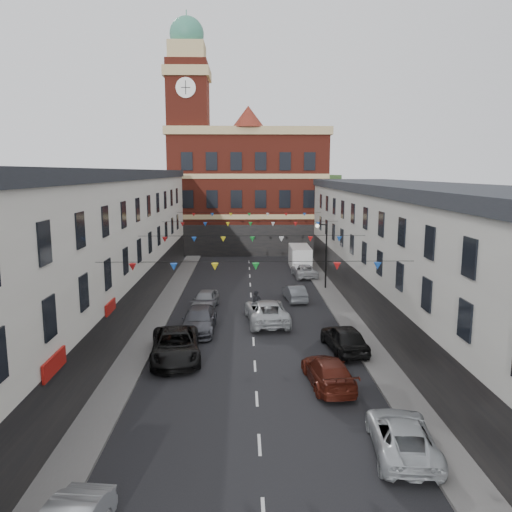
{
  "coord_description": "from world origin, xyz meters",
  "views": [
    {
      "loc": [
        -0.57,
        -29.96,
        10.53
      ],
      "look_at": [
        0.36,
        8.38,
        4.05
      ],
      "focal_mm": 35.0,
      "sensor_mm": 36.0,
      "label": 1
    }
  ],
  "objects": [
    {
      "name": "terrace_left",
      "position": [
        -11.78,
        1.0,
        5.35
      ],
      "size": [
        8.4,
        56.0,
        10.7
      ],
      "color": "beige",
      "rests_on": "ground"
    },
    {
      "name": "distant_hill",
      "position": [
        -4.0,
        62.0,
        5.0
      ],
      "size": [
        40.0,
        14.0,
        10.0
      ],
      "primitive_type": "cube",
      "color": "#325126",
      "rests_on": "ground"
    },
    {
      "name": "pedestrian",
      "position": [
        0.32,
        5.63,
        0.95
      ],
      "size": [
        0.76,
        0.57,
        1.9
      ],
      "primitive_type": "imported",
      "rotation": [
        0.0,
        0.0,
        0.18
      ],
      "color": "black",
      "rests_on": "ground"
    },
    {
      "name": "moving_car",
      "position": [
        1.0,
        4.04,
        0.82
      ],
      "size": [
        3.23,
        6.13,
        1.64
      ],
      "primitive_type": "imported",
      "rotation": [
        0.0,
        0.0,
        3.23
      ],
      "color": "#AFB3B7",
      "rests_on": "ground"
    },
    {
      "name": "car_right_b",
      "position": [
        5.38,
        -12.63,
        0.67
      ],
      "size": [
        2.73,
        5.06,
        1.35
      ],
      "primitive_type": "imported",
      "rotation": [
        0.0,
        0.0,
        3.04
      ],
      "color": "#B2B7BB",
      "rests_on": "ground"
    },
    {
      "name": "terrace_right",
      "position": [
        11.78,
        1.0,
        4.85
      ],
      "size": [
        8.4,
        56.0,
        9.7
      ],
      "color": "beige",
      "rests_on": "ground"
    },
    {
      "name": "civic_building",
      "position": [
        0.0,
        37.95,
        8.14
      ],
      "size": [
        20.6,
        13.3,
        18.5
      ],
      "color": "maroon",
      "rests_on": "ground"
    },
    {
      "name": "pavement_right",
      "position": [
        6.9,
        2.0,
        0.07
      ],
      "size": [
        1.8,
        64.0,
        0.15
      ],
      "primitive_type": "cube",
      "color": "#605E5B",
      "rests_on": "ground"
    },
    {
      "name": "car_right_d",
      "position": [
        5.35,
        -1.77,
        0.81
      ],
      "size": [
        2.46,
        4.92,
        1.61
      ],
      "primitive_type": "imported",
      "rotation": [
        0.0,
        0.0,
        3.26
      ],
      "color": "black",
      "rests_on": "ground"
    },
    {
      "name": "pavement_left",
      "position": [
        -6.9,
        2.0,
        0.07
      ],
      "size": [
        1.8,
        64.0,
        0.15
      ],
      "primitive_type": "cube",
      "color": "#605E5B",
      "rests_on": "ground"
    },
    {
      "name": "white_van",
      "position": [
        5.6,
        24.22,
        1.21
      ],
      "size": [
        2.17,
        5.5,
        2.42
      ],
      "primitive_type": "cube",
      "rotation": [
        0.0,
        0.0,
        -0.01
      ],
      "color": "white",
      "rests_on": "ground"
    },
    {
      "name": "ground",
      "position": [
        0.0,
        0.0,
        0.0
      ],
      "size": [
        160.0,
        160.0,
        0.0
      ],
      "primitive_type": "plane",
      "color": "black",
      "rests_on": "ground"
    },
    {
      "name": "car_left_c",
      "position": [
        -4.48,
        -2.84,
        0.81
      ],
      "size": [
        3.43,
        6.16,
        1.63
      ],
      "primitive_type": "imported",
      "rotation": [
        0.0,
        0.0,
        0.13
      ],
      "color": "black",
      "rests_on": "ground"
    },
    {
      "name": "street_lamp",
      "position": [
        6.55,
        14.0,
        3.9
      ],
      "size": [
        1.1,
        0.36,
        6.0
      ],
      "color": "black",
      "rests_on": "ground"
    },
    {
      "name": "car_right_f",
      "position": [
        5.5,
        19.41,
        0.65
      ],
      "size": [
        2.49,
        4.85,
        1.31
      ],
      "primitive_type": "imported",
      "rotation": [
        0.0,
        0.0,
        3.21
      ],
      "color": "#A7A9AC",
      "rests_on": "ground"
    },
    {
      "name": "car_right_e",
      "position": [
        3.6,
        10.08,
        0.66
      ],
      "size": [
        1.86,
        4.12,
        1.31
      ],
      "primitive_type": "imported",
      "rotation": [
        0.0,
        0.0,
        3.26
      ],
      "color": "#505459",
      "rests_on": "ground"
    },
    {
      "name": "car_left_d",
      "position": [
        -3.6,
        2.22,
        0.77
      ],
      "size": [
        2.23,
        5.32,
        1.53
      ],
      "primitive_type": "imported",
      "rotation": [
        0.0,
        0.0,
        -0.02
      ],
      "color": "#46474E",
      "rests_on": "ground"
    },
    {
      "name": "clock_tower",
      "position": [
        -7.5,
        35.0,
        14.93
      ],
      "size": [
        5.6,
        5.6,
        30.0
      ],
      "color": "maroon",
      "rests_on": "ground"
    },
    {
      "name": "car_right_c",
      "position": [
        3.6,
        -6.56,
        0.71
      ],
      "size": [
        2.42,
        5.04,
        1.41
      ],
      "primitive_type": "imported",
      "rotation": [
        0.0,
        0.0,
        3.23
      ],
      "color": "#4D180F",
      "rests_on": "ground"
    },
    {
      "name": "car_left_e",
      "position": [
        -3.6,
        7.76,
        0.72
      ],
      "size": [
        2.19,
        4.42,
        1.45
      ],
      "primitive_type": "imported",
      "rotation": [
        0.0,
        0.0,
        -0.12
      ],
      "color": "gray",
      "rests_on": "ground"
    }
  ]
}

